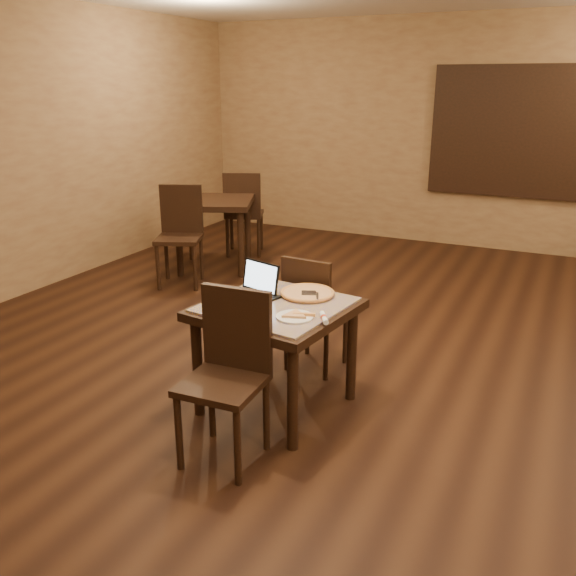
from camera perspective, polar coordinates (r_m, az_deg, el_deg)
The scene contains 16 objects.
ground at distance 4.26m, azimuth 5.52°, elevation -11.83°, with size 10.00×10.00×0.00m, color black.
wall_back at distance 8.57m, azimuth 17.89°, elevation 13.47°, with size 8.00×0.02×3.00m, color olive.
mural at distance 8.47m, azimuth 21.30°, elevation 13.40°, with size 2.34×0.05×1.64m.
tiled_table at distance 4.08m, azimuth -1.11°, elevation -2.84°, with size 1.04×1.04×0.76m.
chair_main_near at distance 3.62m, azimuth -5.53°, elevation -7.21°, with size 0.47×0.47×1.03m.
chair_main_far at distance 4.65m, azimuth 2.25°, elevation -1.85°, with size 0.43×0.43×0.93m.
laptop at distance 4.19m, azimuth -2.95°, elevation 0.10°, with size 0.37×0.33×0.22m.
plate at distance 3.80m, azimuth 0.63°, elevation -2.72°, with size 0.23×0.23×0.01m, color white.
pizza_slice at distance 3.79m, azimuth 0.63°, elevation -2.51°, with size 0.18×0.18×0.02m, color beige, non-canonical shape.
pizza_pan at distance 4.19m, azimuth 1.82°, elevation -0.65°, with size 0.34×0.34×0.01m, color silver.
pizza_whole at distance 4.19m, azimuth 1.82°, elevation -0.45°, with size 0.38×0.38×0.03m.
spatula at distance 4.16m, azimuth 1.96°, elevation -0.48°, with size 0.10×0.24×0.01m, color silver.
napkin_roll at distance 3.76m, azimuth 3.38°, elevation -2.80°, with size 0.11×0.15×0.04m.
other_table_b at distance 7.35m, azimuth -6.96°, elevation 7.14°, with size 1.18×1.18×0.84m.
other_table_b_chair_near at distance 6.87m, azimuth -10.05°, elevation 5.45°, with size 0.62×0.62×1.09m.
other_table_b_chair_far at distance 7.88m, azimuth -4.20°, elevation 7.39°, with size 0.62×0.62×1.09m.
Camera 1 is at (1.21, -3.46, 2.16)m, focal length 38.00 mm.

